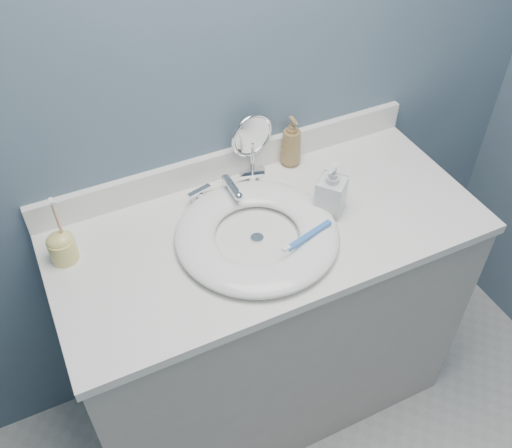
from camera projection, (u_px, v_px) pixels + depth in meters
back_wall at (225, 80)px, 1.56m from camera, size 2.20×0.02×2.40m
vanity_cabinet at (266, 323)px, 1.92m from camera, size 1.20×0.55×0.85m
countertop at (268, 231)px, 1.61m from camera, size 1.22×0.57×0.03m
backsplash at (230, 162)px, 1.74m from camera, size 1.22×0.02×0.09m
basin at (257, 234)px, 1.55m from camera, size 0.45×0.45×0.04m
drain at (257, 238)px, 1.56m from camera, size 0.04×0.04×0.01m
faucet at (228, 190)px, 1.68m from camera, size 0.25×0.13×0.07m
makeup_mirror at (252, 142)px, 1.70m from camera, size 0.14×0.08×0.21m
soap_bottle_amber at (291, 141)px, 1.75m from camera, size 0.07×0.07×0.17m
soap_bottle_clear at (332, 188)px, 1.59m from camera, size 0.11×0.11×0.17m
toothbrush_holder at (62, 246)px, 1.48m from camera, size 0.07×0.07×0.21m
toothbrush_lying at (307, 236)px, 1.51m from camera, size 0.17×0.06×0.02m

